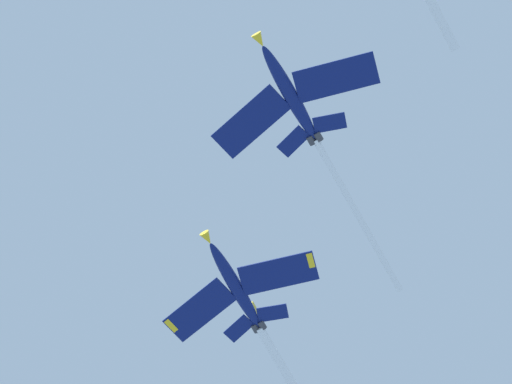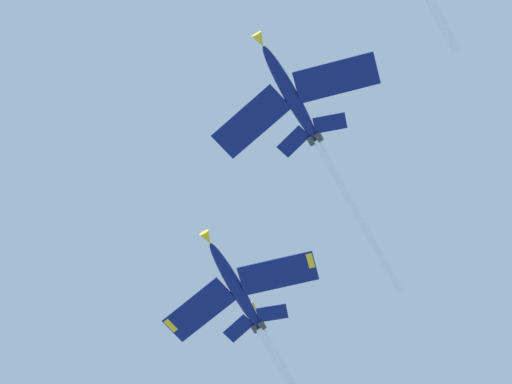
{
  "view_description": "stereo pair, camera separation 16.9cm",
  "coord_description": "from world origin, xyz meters",
  "views": [
    {
      "loc": [
        14.04,
        32.36,
        1.77
      ],
      "look_at": [
        -11.69,
        -19.62,
        111.16
      ],
      "focal_mm": 76.81,
      "sensor_mm": 36.0,
      "label": 1
    },
    {
      "loc": [
        14.19,
        32.28,
        1.77
      ],
      "look_at": [
        -11.69,
        -19.62,
        111.16
      ],
      "focal_mm": 76.81,
      "sensor_mm": 36.0,
      "label": 2
    }
  ],
  "objects": [
    {
      "name": "jet_third",
      "position": [
        -19.64,
        -34.59,
        108.59
      ],
      "size": [
        29.43,
        24.32,
        7.76
      ],
      "color": "navy"
    },
    {
      "name": "jet_second",
      "position": [
        -12.6,
        -9.42,
        111.6
      ],
      "size": [
        28.62,
        23.36,
        6.62
      ],
      "color": "navy"
    }
  ]
}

